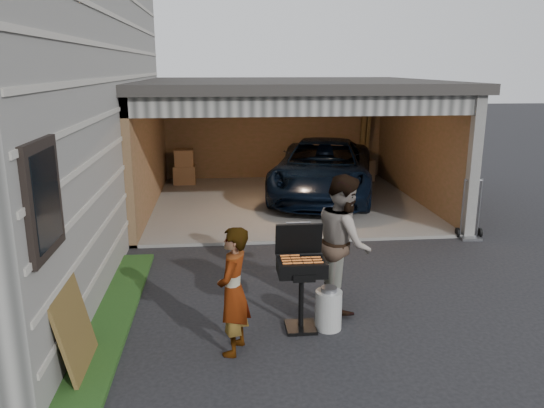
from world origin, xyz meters
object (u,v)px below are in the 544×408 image
(bbq_grill, at_px, (301,270))
(plywood_panel, at_px, (75,330))
(man, at_px, (343,242))
(woman, at_px, (233,291))
(hand_truck, at_px, (470,227))
(propane_tank, at_px, (328,310))
(minivan, at_px, (323,171))

(bbq_grill, relative_size, plywood_panel, 1.31)
(man, relative_size, plywood_panel, 1.83)
(man, bearing_deg, woman, 129.07)
(hand_truck, bearing_deg, bbq_grill, -133.31)
(woman, height_order, hand_truck, woman)
(bbq_grill, bearing_deg, woman, -150.15)
(hand_truck, bearing_deg, plywood_panel, -141.76)
(woman, relative_size, bbq_grill, 1.14)
(propane_tank, bearing_deg, minivan, 79.61)
(man, xyz_separation_m, hand_truck, (3.11, 2.65, -0.70))
(man, xyz_separation_m, propane_tank, (-0.32, -0.64, -0.67))
(minivan, xyz_separation_m, woman, (-2.42, -7.15, 0.05))
(hand_truck, bearing_deg, man, -133.61)
(woman, distance_m, plywood_panel, 1.73)
(man, xyz_separation_m, bbq_grill, (-0.66, -0.60, -0.14))
(man, height_order, propane_tank, man)
(bbq_grill, relative_size, hand_truck, 1.14)
(woman, bearing_deg, hand_truck, 147.65)
(man, relative_size, propane_tank, 3.67)
(hand_truck, bearing_deg, woman, -135.08)
(plywood_panel, bearing_deg, bbq_grill, 16.20)
(minivan, distance_m, woman, 7.55)
(minivan, bearing_deg, propane_tank, -85.49)
(bbq_grill, xyz_separation_m, hand_truck, (3.77, 3.25, -0.56))
(minivan, relative_size, man, 2.72)
(plywood_panel, bearing_deg, propane_tank, 13.49)
(man, distance_m, propane_tank, 0.98)
(woman, height_order, man, man)
(propane_tank, relative_size, hand_truck, 0.43)
(minivan, height_order, plywood_panel, minivan)
(minivan, xyz_separation_m, bbq_grill, (-1.57, -6.67, 0.09))
(propane_tank, distance_m, plywood_panel, 2.97)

